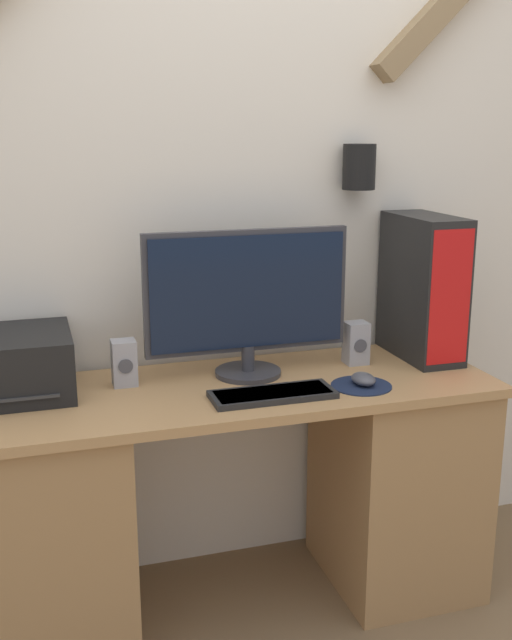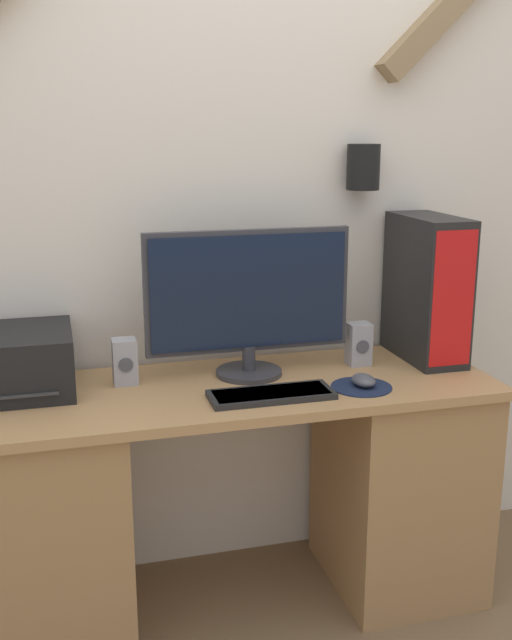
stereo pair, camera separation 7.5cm
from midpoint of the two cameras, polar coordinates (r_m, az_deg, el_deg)
wall_back at (r=2.54m, az=-2.63°, el=10.15°), size 6.40×0.16×2.70m
desk at (r=2.49m, az=-0.74°, el=-13.15°), size 1.64×0.57×0.77m
monitor at (r=2.37m, az=0.33°, el=1.73°), size 0.66×0.21×0.47m
keyboard at (r=2.23m, az=2.14°, el=-5.68°), size 0.37×0.14×0.02m
mousepad at (r=2.34m, az=8.95°, el=-5.06°), size 0.19×0.19×0.00m
mouse at (r=2.34m, az=9.11°, el=-4.55°), size 0.07×0.10×0.04m
computer_tower at (r=2.63m, az=13.70°, el=2.36°), size 0.16×0.36×0.49m
printer at (r=2.36m, az=-16.76°, el=-3.06°), size 0.32×0.35×0.19m
speaker_left at (r=2.36m, az=-9.07°, el=-3.15°), size 0.07×0.07×0.14m
speaker_right at (r=2.55m, az=8.66°, el=-1.82°), size 0.07×0.07×0.14m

